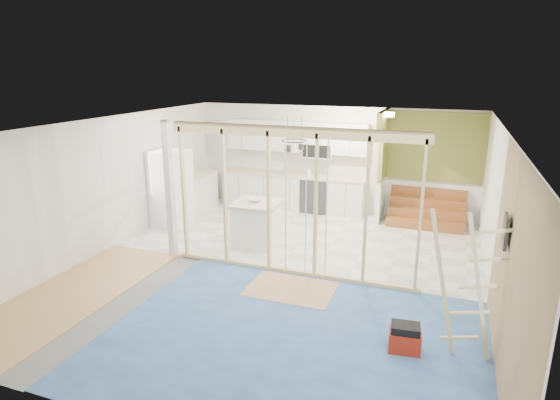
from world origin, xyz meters
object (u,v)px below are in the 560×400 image
(fridge, at_px, (172,189))
(ladder, at_px, (465,286))
(island, at_px, (257,224))
(toolbox, at_px, (405,339))

(fridge, distance_m, ladder, 6.88)
(island, relative_size, ladder, 0.51)
(toolbox, distance_m, ladder, 1.02)
(island, bearing_deg, fridge, 166.78)
(fridge, bearing_deg, toolbox, -27.40)
(fridge, xyz_separation_m, island, (2.26, -0.43, -0.42))
(fridge, relative_size, island, 1.81)
(fridge, height_order, island, fridge)
(fridge, relative_size, ladder, 0.92)
(fridge, height_order, toolbox, fridge)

